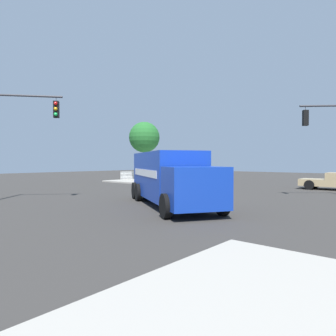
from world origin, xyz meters
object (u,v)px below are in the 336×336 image
object	(u,v)px
traffic_light_primary	(11,129)
pedestrian_crossing	(154,171)
pickup_tan	(336,181)
shade_tree_near	(144,137)
delivery_truck	(170,177)
pedestrian_near_corner	(145,172)

from	to	relation	value
traffic_light_primary	pedestrian_crossing	distance (m)	20.03
pickup_tan	shade_tree_near	xyz separation A→B (m)	(2.42, -19.11, 4.29)
delivery_truck	traffic_light_primary	bearing A→B (deg)	-58.58
delivery_truck	pickup_tan	bearing A→B (deg)	162.93
pickup_tan	pedestrian_near_corner	distance (m)	18.92
pedestrian_near_corner	pedestrian_crossing	distance (m)	1.70
pedestrian_near_corner	delivery_truck	bearing A→B (deg)	49.02
pedestrian_crossing	shade_tree_near	bearing A→B (deg)	-7.06
delivery_truck	pickup_tan	distance (m)	15.68
pickup_tan	pedestrian_crossing	size ratio (longest dim) A/B	3.04
delivery_truck	pedestrian_near_corner	size ratio (longest dim) A/B	4.78
pedestrian_near_corner	shade_tree_near	xyz separation A→B (m)	(-0.28, -0.38, 3.89)
delivery_truck	pickup_tan	size ratio (longest dim) A/B	1.57
traffic_light_primary	pedestrian_near_corner	bearing A→B (deg)	-159.36
pedestrian_near_corner	pedestrian_crossing	xyz separation A→B (m)	(-1.69, -0.21, -0.00)
pedestrian_crossing	shade_tree_near	xyz separation A→B (m)	(1.41, -0.17, 3.89)
traffic_light_primary	pedestrian_crossing	size ratio (longest dim) A/B	3.61
traffic_light_primary	pickup_tan	xyz separation A→B (m)	(-19.69, 12.32, -3.35)
pedestrian_near_corner	shade_tree_near	world-z (taller)	shade_tree_near
shade_tree_near	pedestrian_near_corner	bearing A→B (deg)	53.41
pickup_tan	pedestrian_crossing	xyz separation A→B (m)	(1.01, -18.93, 0.40)
delivery_truck	traffic_light_primary	distance (m)	9.43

